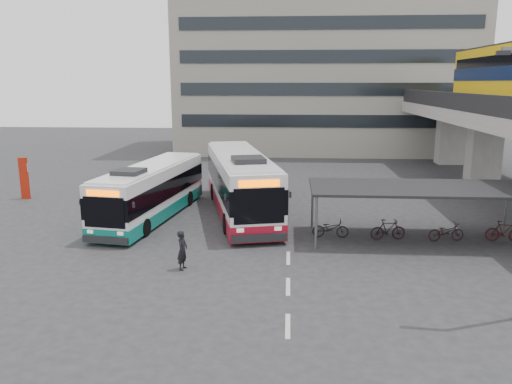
{
  "coord_description": "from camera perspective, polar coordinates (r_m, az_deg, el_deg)",
  "views": [
    {
      "loc": [
        2.45,
        -19.99,
        7.28
      ],
      "look_at": [
        0.88,
        3.81,
        2.0
      ],
      "focal_mm": 35.0,
      "sensor_mm": 36.0,
      "label": 1
    }
  ],
  "objects": [
    {
      "name": "office_block",
      "position": [
        56.34,
        7.72,
        17.69
      ],
      "size": [
        30.0,
        15.0,
        25.0
      ],
      "primitive_type": "cube",
      "color": "gray",
      "rests_on": "ground"
    },
    {
      "name": "road_markings",
      "position": [
        18.48,
        3.68,
        -10.73
      ],
      "size": [
        0.15,
        7.6,
        0.01
      ],
      "color": "beige",
      "rests_on": "ground"
    },
    {
      "name": "bus_main",
      "position": [
        28.06,
        -1.82,
        0.98
      ],
      "size": [
        5.45,
        12.57,
        3.64
      ],
      "rotation": [
        0.0,
        0.0,
        0.23
      ],
      "color": "white",
      "rests_on": "ground"
    },
    {
      "name": "sign_totem_north",
      "position": [
        34.74,
        -24.98,
        1.5
      ],
      "size": [
        0.57,
        0.17,
        2.65
      ],
      "rotation": [
        0.0,
        0.0,
        -0.01
      ],
      "color": "#AE1D0A",
      "rests_on": "ground"
    },
    {
      "name": "ground",
      "position": [
        21.41,
        -3.05,
        -7.41
      ],
      "size": [
        120.0,
        120.0,
        0.0
      ],
      "primitive_type": "plane",
      "color": "#28282B",
      "rests_on": "ground"
    },
    {
      "name": "bus_teal",
      "position": [
        27.71,
        -11.81,
        0.06
      ],
      "size": [
        3.74,
        10.73,
        3.11
      ],
      "rotation": [
        0.0,
        0.0,
        -0.14
      ],
      "color": "white",
      "rests_on": "ground"
    },
    {
      "name": "pedestrian",
      "position": [
        19.98,
        -8.41,
        -6.6
      ],
      "size": [
        0.47,
        0.64,
        1.59
      ],
      "primitive_type": "imported",
      "rotation": [
        0.0,
        0.0,
        1.4
      ],
      "color": "black",
      "rests_on": "ground"
    },
    {
      "name": "bike_shelter",
      "position": [
        24.42,
        17.9,
        -1.49
      ],
      "size": [
        10.0,
        4.0,
        2.54
      ],
      "color": "#595B60",
      "rests_on": "ground"
    }
  ]
}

